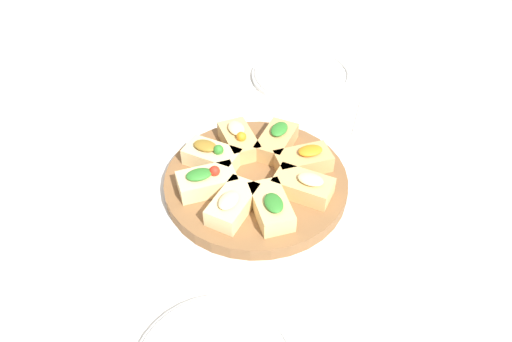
{
  "coord_description": "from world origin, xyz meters",
  "views": [
    {
      "loc": [
        -0.54,
        -0.26,
        0.6
      ],
      "look_at": [
        0.0,
        0.0,
        0.04
      ],
      "focal_mm": 35.0,
      "sensor_mm": 36.0,
      "label": 1
    }
  ],
  "objects_px": {
    "water_glass": "(64,222)",
    "napkin_stack": "(387,119)",
    "plate_right": "(302,74)",
    "serving_board": "(256,183)"
  },
  "relations": [
    {
      "from": "water_glass",
      "to": "serving_board",
      "type": "bearing_deg",
      "value": -43.03
    },
    {
      "from": "plate_right",
      "to": "napkin_stack",
      "type": "height_order",
      "value": "plate_right"
    },
    {
      "from": "plate_right",
      "to": "napkin_stack",
      "type": "relative_size",
      "value": 1.62
    },
    {
      "from": "water_glass",
      "to": "plate_right",
      "type": "bearing_deg",
      "value": -14.88
    },
    {
      "from": "plate_right",
      "to": "napkin_stack",
      "type": "bearing_deg",
      "value": -108.68
    },
    {
      "from": "serving_board",
      "to": "napkin_stack",
      "type": "height_order",
      "value": "serving_board"
    },
    {
      "from": "plate_right",
      "to": "napkin_stack",
      "type": "distance_m",
      "value": 0.22
    },
    {
      "from": "water_glass",
      "to": "napkin_stack",
      "type": "bearing_deg",
      "value": -35.48
    },
    {
      "from": "serving_board",
      "to": "napkin_stack",
      "type": "bearing_deg",
      "value": -28.26
    },
    {
      "from": "water_glass",
      "to": "napkin_stack",
      "type": "xyz_separation_m",
      "value": [
        0.5,
        -0.36,
        -0.04
      ]
    }
  ]
}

